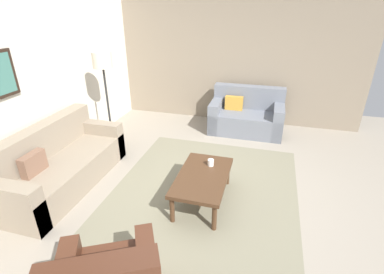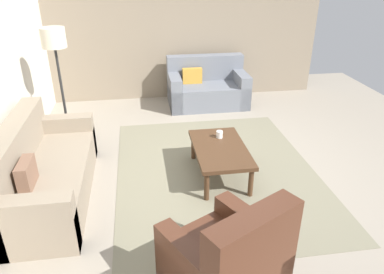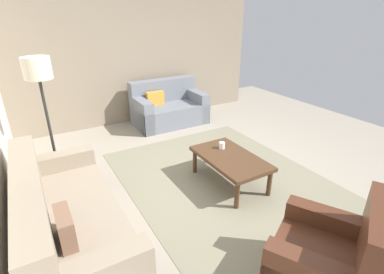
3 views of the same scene
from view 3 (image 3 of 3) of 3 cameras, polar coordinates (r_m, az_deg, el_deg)
ground_plane at (r=4.18m, az=6.18°, el=-8.30°), size 8.00×8.00×0.00m
stone_feature_panel at (r=6.26m, az=-10.23°, el=15.97°), size 0.12×5.20×2.80m
area_rug at (r=4.18m, az=6.18°, el=-8.26°), size 3.25×2.56×0.01m
couch_main at (r=3.20m, az=-23.95°, el=-15.42°), size 2.07×0.87×0.88m
couch_loveseat at (r=6.14m, az=-4.76°, el=5.58°), size 0.86×1.44×0.88m
armchair_leather at (r=2.81m, az=25.94°, el=-21.98°), size 1.08×1.08×0.95m
coffee_table at (r=3.94m, az=7.51°, el=-4.48°), size 1.10×0.64×0.41m
cup at (r=4.11m, az=5.88°, el=-1.63°), size 0.08×0.08×0.09m
lamp_standing at (r=3.97m, az=-27.63°, el=9.44°), size 0.32×0.32×1.71m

